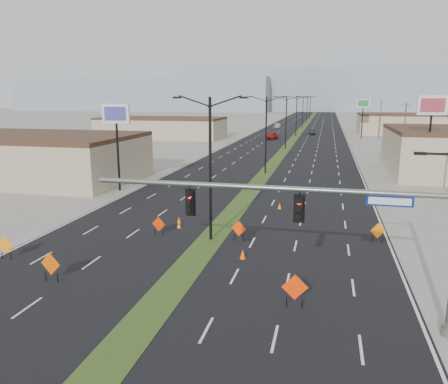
% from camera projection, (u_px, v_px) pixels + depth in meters
% --- Properties ---
extents(ground, '(600.00, 600.00, 0.00)m').
position_uv_depth(ground, '(143.00, 323.00, 19.78)').
color(ground, gray).
rests_on(ground, ground).
extents(road_surface, '(25.00, 400.00, 0.02)m').
position_uv_depth(road_surface, '(297.00, 135.00, 114.85)').
color(road_surface, black).
rests_on(road_surface, ground).
extents(median_strip, '(2.00, 400.00, 0.04)m').
position_uv_depth(median_strip, '(297.00, 135.00, 114.85)').
color(median_strip, '#304217').
rests_on(median_strip, ground).
extents(building_sw_far, '(30.00, 14.00, 4.50)m').
position_uv_depth(building_sw_far, '(162.00, 129.00, 107.26)').
color(building_sw_far, tan).
rests_on(building_sw_far, ground).
extents(building_se_far, '(44.00, 16.00, 5.00)m').
position_uv_depth(building_se_far, '(445.00, 125.00, 115.33)').
color(building_se_far, tan).
rests_on(building_se_far, ground).
extents(mesa_west, '(180.00, 50.00, 22.00)m').
position_uv_depth(mesa_west, '(145.00, 95.00, 310.44)').
color(mesa_west, '#8491A3').
rests_on(mesa_west, ground).
extents(mesa_center, '(220.00, 50.00, 28.00)m').
position_uv_depth(mesa_center, '(378.00, 90.00, 293.04)').
color(mesa_center, '#8491A3').
rests_on(mesa_center, ground).
extents(mesa_backdrop, '(140.00, 50.00, 32.00)m').
position_uv_depth(mesa_backdrop, '(278.00, 88.00, 327.28)').
color(mesa_backdrop, '#8491A3').
rests_on(mesa_backdrop, ground).
extents(signal_mast, '(16.30, 0.60, 8.00)m').
position_uv_depth(signal_mast, '(342.00, 221.00, 18.74)').
color(signal_mast, slate).
rests_on(signal_mast, ground).
extents(streetlight_0, '(5.15, 0.24, 10.02)m').
position_uv_depth(streetlight_0, '(210.00, 165.00, 30.03)').
color(streetlight_0, black).
rests_on(streetlight_0, ground).
extents(streetlight_1, '(5.15, 0.24, 10.02)m').
position_uv_depth(streetlight_1, '(266.00, 133.00, 56.65)').
color(streetlight_1, black).
rests_on(streetlight_1, ground).
extents(streetlight_2, '(5.15, 0.24, 10.02)m').
position_uv_depth(streetlight_2, '(286.00, 121.00, 83.27)').
color(streetlight_2, black).
rests_on(streetlight_2, ground).
extents(streetlight_3, '(5.15, 0.24, 10.02)m').
position_uv_depth(streetlight_3, '(296.00, 115.00, 109.89)').
color(streetlight_3, black).
rests_on(streetlight_3, ground).
extents(streetlight_4, '(5.15, 0.24, 10.02)m').
position_uv_depth(streetlight_4, '(303.00, 111.00, 136.51)').
color(streetlight_4, black).
rests_on(streetlight_4, ground).
extents(streetlight_5, '(5.15, 0.24, 10.02)m').
position_uv_depth(streetlight_5, '(307.00, 109.00, 163.13)').
color(streetlight_5, black).
rests_on(streetlight_5, ground).
extents(streetlight_6, '(5.15, 0.24, 10.02)m').
position_uv_depth(streetlight_6, '(310.00, 107.00, 189.75)').
color(streetlight_6, black).
rests_on(streetlight_6, ground).
extents(utility_pole_1, '(1.60, 0.20, 9.00)m').
position_uv_depth(utility_pole_1, '(404.00, 130.00, 71.35)').
color(utility_pole_1, '#4C3823').
rests_on(utility_pole_1, ground).
extents(utility_pole_2, '(1.60, 0.20, 9.00)m').
position_uv_depth(utility_pole_2, '(380.00, 119.00, 104.63)').
color(utility_pole_2, '#4C3823').
rests_on(utility_pole_2, ground).
extents(utility_pole_3, '(1.60, 0.20, 9.00)m').
position_uv_depth(utility_pole_3, '(368.00, 113.00, 137.90)').
color(utility_pole_3, '#4C3823').
rests_on(utility_pole_3, ground).
extents(car_left, '(2.58, 5.03, 1.64)m').
position_uv_depth(car_left, '(272.00, 136.00, 103.93)').
color(car_left, maroon).
rests_on(car_left, ground).
extents(car_mid, '(2.15, 4.76, 1.52)m').
position_uv_depth(car_mid, '(312.00, 132.00, 116.69)').
color(car_mid, black).
rests_on(car_mid, ground).
extents(car_far, '(2.35, 5.19, 1.48)m').
position_uv_depth(car_far, '(277.00, 126.00, 139.49)').
color(car_far, '#B6BDC0').
rests_on(car_far, ground).
extents(construction_sign_0, '(1.14, 0.12, 1.52)m').
position_uv_depth(construction_sign_0, '(5.00, 246.00, 27.23)').
color(construction_sign_0, orange).
rests_on(construction_sign_0, ground).
extents(construction_sign_1, '(1.26, 0.19, 1.68)m').
position_uv_depth(construction_sign_1, '(51.00, 265.00, 23.92)').
color(construction_sign_1, '#DF4F04').
rests_on(construction_sign_1, ground).
extents(construction_sign_2, '(1.07, 0.23, 1.44)m').
position_uv_depth(construction_sign_2, '(159.00, 225.00, 31.90)').
color(construction_sign_2, red).
rests_on(construction_sign_2, ground).
extents(construction_sign_3, '(1.09, 0.32, 1.49)m').
position_uv_depth(construction_sign_3, '(239.00, 229.00, 30.73)').
color(construction_sign_3, '#FF3B05').
rests_on(construction_sign_3, ground).
extents(construction_sign_4, '(1.28, 0.23, 1.72)m').
position_uv_depth(construction_sign_4, '(295.00, 288.00, 20.95)').
color(construction_sign_4, '#FF3505').
rests_on(construction_sign_4, ground).
extents(construction_sign_5, '(1.04, 0.48, 1.48)m').
position_uv_depth(construction_sign_5, '(378.00, 231.00, 30.26)').
color(construction_sign_5, orange).
rests_on(construction_sign_5, ground).
extents(cone_0, '(0.40, 0.40, 0.54)m').
position_uv_depth(cone_0, '(179.00, 225.00, 33.88)').
color(cone_0, orange).
rests_on(cone_0, ground).
extents(cone_1, '(0.50, 0.50, 0.64)m').
position_uv_depth(cone_1, '(243.00, 254.00, 27.44)').
color(cone_1, '#FF5405').
rests_on(cone_1, ground).
extents(cone_2, '(0.40, 0.40, 0.58)m').
position_uv_depth(cone_2, '(280.00, 206.00, 39.64)').
color(cone_2, '#FF6D05').
rests_on(cone_2, ground).
extents(cone_3, '(0.42, 0.42, 0.53)m').
position_uv_depth(cone_3, '(179.00, 220.00, 35.20)').
color(cone_3, orange).
rests_on(cone_3, ground).
extents(pole_sign_west, '(3.03, 0.45, 9.26)m').
position_uv_depth(pole_sign_west, '(116.00, 120.00, 45.97)').
color(pole_sign_west, black).
rests_on(pole_sign_west, ground).
extents(pole_sign_east_near, '(3.33, 0.76, 10.15)m').
position_uv_depth(pole_sign_east_near, '(432.00, 112.00, 49.47)').
color(pole_sign_east_near, black).
rests_on(pole_sign_east_near, ground).
extents(pole_sign_east_far, '(3.09, 0.73, 9.43)m').
position_uv_depth(pole_sign_east_far, '(363.00, 106.00, 103.14)').
color(pole_sign_east_far, black).
rests_on(pole_sign_east_far, ground).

